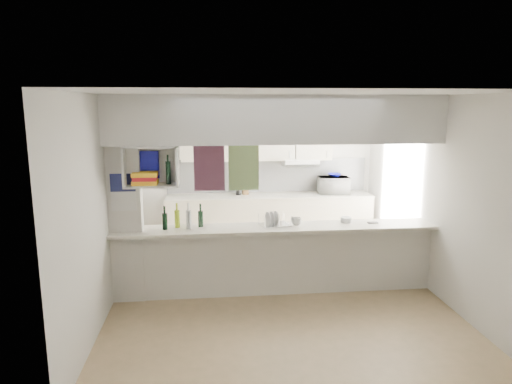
{
  "coord_description": "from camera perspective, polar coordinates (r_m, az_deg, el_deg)",
  "views": [
    {
      "loc": [
        -0.87,
        -5.69,
        2.49
      ],
      "look_at": [
        -0.21,
        0.5,
        1.29
      ],
      "focal_mm": 32.0,
      "sensor_mm": 36.0,
      "label": 1
    }
  ],
  "objects": [
    {
      "name": "floor",
      "position": [
        6.27,
        2.43,
        -12.46
      ],
      "size": [
        4.8,
        4.8,
        0.0
      ],
      "primitive_type": "plane",
      "color": "#957F56",
      "rests_on": "ground"
    },
    {
      "name": "ceiling",
      "position": [
        5.75,
        2.65,
        12.04
      ],
      "size": [
        4.8,
        4.8,
        0.0
      ],
      "primitive_type": "plane",
      "color": "white",
      "rests_on": "wall_back"
    },
    {
      "name": "wall_back",
      "position": [
        8.22,
        0.04,
        2.63
      ],
      "size": [
        4.2,
        0.0,
        4.2
      ],
      "primitive_type": "plane",
      "rotation": [
        1.57,
        0.0,
        0.0
      ],
      "color": "silver",
      "rests_on": "floor"
    },
    {
      "name": "wall_left",
      "position": [
        5.94,
        -17.94,
        -1.14
      ],
      "size": [
        0.0,
        4.8,
        4.8
      ],
      "primitive_type": "plane",
      "rotation": [
        1.57,
        0.0,
        1.57
      ],
      "color": "silver",
      "rests_on": "floor"
    },
    {
      "name": "wall_right",
      "position": [
        6.52,
        21.1,
        -0.3
      ],
      "size": [
        0.0,
        4.8,
        4.8
      ],
      "primitive_type": "plane",
      "rotation": [
        1.57,
        0.0,
        -1.57
      ],
      "color": "silver",
      "rests_on": "floor"
    },
    {
      "name": "servery_partition",
      "position": [
        5.79,
        0.86,
        2.71
      ],
      "size": [
        4.2,
        0.5,
        2.6
      ],
      "color": "silver",
      "rests_on": "floor"
    },
    {
      "name": "cubby_shelf",
      "position": [
        5.72,
        -13.07,
        2.84
      ],
      "size": [
        0.65,
        0.35,
        0.5
      ],
      "color": "white",
      "rests_on": "bulkhead"
    },
    {
      "name": "kitchen_run",
      "position": [
        8.06,
        1.37,
        -0.97
      ],
      "size": [
        3.6,
        0.63,
        2.24
      ],
      "color": "beige",
      "rests_on": "floor"
    },
    {
      "name": "microwave",
      "position": [
        8.24,
        9.67,
        0.86
      ],
      "size": [
        0.57,
        0.41,
        0.3
      ],
      "primitive_type": "imported",
      "rotation": [
        0.0,
        0.0,
        3.05
      ],
      "color": "white",
      "rests_on": "bench_top"
    },
    {
      "name": "bowl",
      "position": [
        8.25,
        9.79,
        2.11
      ],
      "size": [
        0.23,
        0.23,
        0.06
      ],
      "primitive_type": "imported",
      "color": "#0B0C7D",
      "rests_on": "microwave"
    },
    {
      "name": "dish_rack",
      "position": [
        5.99,
        2.32,
        -3.45
      ],
      "size": [
        0.43,
        0.36,
        0.2
      ],
      "rotation": [
        0.0,
        0.0,
        0.24
      ],
      "color": "silver",
      "rests_on": "breakfast_bar"
    },
    {
      "name": "cup",
      "position": [
        5.97,
        5.06,
        -3.67
      ],
      "size": [
        0.15,
        0.15,
        0.1
      ],
      "primitive_type": "imported",
      "rotation": [
        0.0,
        0.0,
        -0.17
      ],
      "color": "white",
      "rests_on": "dish_rack"
    },
    {
      "name": "wine_bottles",
      "position": [
        5.92,
        -9.11,
        -3.35
      ],
      "size": [
        0.52,
        0.15,
        0.34
      ],
      "color": "black",
      "rests_on": "breakfast_bar"
    },
    {
      "name": "plastic_tubs",
      "position": [
        6.27,
        11.37,
        -3.44
      ],
      "size": [
        0.49,
        0.18,
        0.07
      ],
      "color": "silver",
      "rests_on": "breakfast_bar"
    },
    {
      "name": "utensil_jar",
      "position": [
        8.0,
        -2.22,
        0.11
      ],
      "size": [
        0.1,
        0.1,
        0.13
      ],
      "primitive_type": "cylinder",
      "color": "black",
      "rests_on": "bench_top"
    },
    {
      "name": "knife_block",
      "position": [
        8.03,
        -1.33,
        0.43
      ],
      "size": [
        0.11,
        0.09,
        0.21
      ],
      "primitive_type": "cube",
      "rotation": [
        0.0,
        0.0,
        0.1
      ],
      "color": "#50371B",
      "rests_on": "bench_top"
    }
  ]
}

